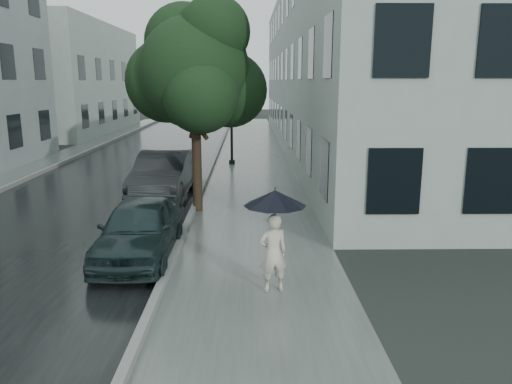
{
  "coord_description": "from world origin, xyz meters",
  "views": [
    {
      "loc": [
        0.05,
        -9.35,
        3.78
      ],
      "look_at": [
        0.23,
        1.78,
        1.3
      ],
      "focal_mm": 35.0,
      "sensor_mm": 36.0,
      "label": 1
    }
  ],
  "objects_px": {
    "street_tree": "(195,71)",
    "lamp_post": "(228,99)",
    "car_far": "(164,174)",
    "pedestrian": "(273,253)",
    "car_near": "(139,229)"
  },
  "relations": [
    {
      "from": "street_tree",
      "to": "car_near",
      "type": "xyz_separation_m",
      "value": [
        -0.86,
        -4.19,
        -3.41
      ]
    },
    {
      "from": "car_near",
      "to": "car_far",
      "type": "distance_m",
      "value": 5.99
    },
    {
      "from": "lamp_post",
      "to": "car_far",
      "type": "bearing_deg",
      "value": -95.62
    },
    {
      "from": "pedestrian",
      "to": "car_near",
      "type": "bearing_deg",
      "value": -47.54
    },
    {
      "from": "pedestrian",
      "to": "lamp_post",
      "type": "distance_m",
      "value": 14.67
    },
    {
      "from": "street_tree",
      "to": "lamp_post",
      "type": "height_order",
      "value": "street_tree"
    },
    {
      "from": "street_tree",
      "to": "lamp_post",
      "type": "distance_m",
      "value": 8.5
    },
    {
      "from": "pedestrian",
      "to": "lamp_post",
      "type": "xyz_separation_m",
      "value": [
        -1.35,
        14.43,
        2.25
      ]
    },
    {
      "from": "car_far",
      "to": "car_near",
      "type": "bearing_deg",
      "value": -83.97
    },
    {
      "from": "street_tree",
      "to": "car_far",
      "type": "xyz_separation_m",
      "value": [
        -1.3,
        1.78,
        -3.31
      ]
    },
    {
      "from": "lamp_post",
      "to": "car_near",
      "type": "height_order",
      "value": "lamp_post"
    },
    {
      "from": "lamp_post",
      "to": "pedestrian",
      "type": "bearing_deg",
      "value": -74.29
    },
    {
      "from": "street_tree",
      "to": "lamp_post",
      "type": "relative_size",
      "value": 1.16
    },
    {
      "from": "pedestrian",
      "to": "car_far",
      "type": "distance_m",
      "value": 8.45
    },
    {
      "from": "pedestrian",
      "to": "street_tree",
      "type": "distance_m",
      "value": 7.15
    }
  ]
}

